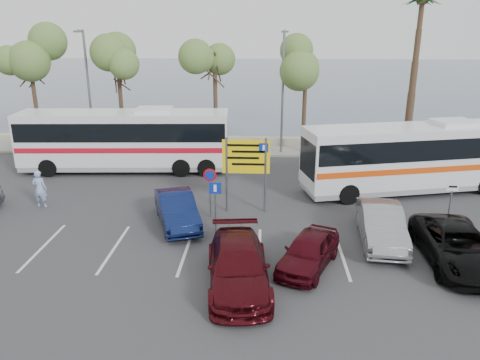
{
  "coord_description": "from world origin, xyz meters",
  "views": [
    {
      "loc": [
        1.78,
        -17.54,
        8.52
      ],
      "look_at": [
        0.73,
        3.0,
        1.63
      ],
      "focal_mm": 35.0,
      "sensor_mm": 36.0,
      "label": 1
    }
  ],
  "objects_px": {
    "street_lamp_right": "(283,87)",
    "coach_bus_right": "(417,159)",
    "car_red": "(309,251)",
    "car_silver_b": "(381,225)",
    "direction_sign": "(246,162)",
    "car_maroon": "(238,266)",
    "coach_bus_left": "(125,142)",
    "car_blue": "(177,209)",
    "suv_black": "(458,246)",
    "pedestrian_near": "(40,189)",
    "street_lamp_left": "(88,85)",
    "pedestrian_far": "(395,175)"
  },
  "relations": [
    {
      "from": "car_maroon",
      "to": "car_silver_b",
      "type": "relative_size",
      "value": 1.1
    },
    {
      "from": "coach_bus_left",
      "to": "car_red",
      "type": "bearing_deg",
      "value": -48.88
    },
    {
      "from": "direction_sign",
      "to": "car_maroon",
      "type": "relative_size",
      "value": 0.72
    },
    {
      "from": "coach_bus_left",
      "to": "direction_sign",
      "type": "bearing_deg",
      "value": -39.36
    },
    {
      "from": "car_red",
      "to": "car_silver_b",
      "type": "xyz_separation_m",
      "value": [
        3.13,
        2.27,
        0.11
      ]
    },
    {
      "from": "direction_sign",
      "to": "coach_bus_right",
      "type": "distance_m",
      "value": 9.5
    },
    {
      "from": "direction_sign",
      "to": "coach_bus_right",
      "type": "relative_size",
      "value": 0.29
    },
    {
      "from": "car_red",
      "to": "pedestrian_near",
      "type": "xyz_separation_m",
      "value": [
        -12.5,
        5.34,
        0.29
      ]
    },
    {
      "from": "coach_bus_right",
      "to": "car_maroon",
      "type": "bearing_deg",
      "value": -131.62
    },
    {
      "from": "car_blue",
      "to": "pedestrian_far",
      "type": "distance_m",
      "value": 11.9
    },
    {
      "from": "car_red",
      "to": "car_silver_b",
      "type": "relative_size",
      "value": 0.82
    },
    {
      "from": "street_lamp_right",
      "to": "pedestrian_far",
      "type": "distance_m",
      "value": 9.84
    },
    {
      "from": "coach_bus_right",
      "to": "coach_bus_left",
      "type": "bearing_deg",
      "value": 170.12
    },
    {
      "from": "car_maroon",
      "to": "suv_black",
      "type": "bearing_deg",
      "value": 7.6
    },
    {
      "from": "direction_sign",
      "to": "car_maroon",
      "type": "distance_m",
      "value": 6.91
    },
    {
      "from": "street_lamp_left",
      "to": "pedestrian_near",
      "type": "bearing_deg",
      "value": -84.45
    },
    {
      "from": "street_lamp_left",
      "to": "pedestrian_near",
      "type": "xyz_separation_m",
      "value": [
        1.0,
        -10.28,
        -3.67
      ]
    },
    {
      "from": "suv_black",
      "to": "pedestrian_near",
      "type": "xyz_separation_m",
      "value": [
        -18.03,
        4.78,
        0.21
      ]
    },
    {
      "from": "coach_bus_right",
      "to": "street_lamp_left",
      "type": "bearing_deg",
      "value": 160.56
    },
    {
      "from": "street_lamp_right",
      "to": "direction_sign",
      "type": "relative_size",
      "value": 2.23
    },
    {
      "from": "street_lamp_left",
      "to": "car_red",
      "type": "height_order",
      "value": "street_lamp_left"
    },
    {
      "from": "suv_black",
      "to": "pedestrian_near",
      "type": "height_order",
      "value": "pedestrian_near"
    },
    {
      "from": "car_maroon",
      "to": "car_silver_b",
      "type": "xyz_separation_m",
      "value": [
        5.63,
        3.67,
        0.03
      ]
    },
    {
      "from": "street_lamp_right",
      "to": "coach_bus_right",
      "type": "xyz_separation_m",
      "value": [
        6.88,
        -7.02,
        -2.85
      ]
    },
    {
      "from": "coach_bus_right",
      "to": "pedestrian_near",
      "type": "xyz_separation_m",
      "value": [
        -18.88,
        -3.26,
        -0.82
      ]
    },
    {
      "from": "pedestrian_near",
      "to": "car_maroon",
      "type": "bearing_deg",
      "value": 146.8
    },
    {
      "from": "car_red",
      "to": "pedestrian_far",
      "type": "height_order",
      "value": "pedestrian_far"
    },
    {
      "from": "street_lamp_left",
      "to": "direction_sign",
      "type": "xyz_separation_m",
      "value": [
        11.0,
        -10.32,
        -2.17
      ]
    },
    {
      "from": "coach_bus_left",
      "to": "pedestrian_far",
      "type": "bearing_deg",
      "value": -10.56
    },
    {
      "from": "coach_bus_right",
      "to": "car_blue",
      "type": "xyz_separation_m",
      "value": [
        -11.88,
        -5.0,
        -1.04
      ]
    },
    {
      "from": "coach_bus_right",
      "to": "car_silver_b",
      "type": "height_order",
      "value": "coach_bus_right"
    },
    {
      "from": "direction_sign",
      "to": "coach_bus_right",
      "type": "xyz_separation_m",
      "value": [
        8.88,
        3.3,
        -0.68
      ]
    },
    {
      "from": "street_lamp_right",
      "to": "car_silver_b",
      "type": "height_order",
      "value": "street_lamp_right"
    },
    {
      "from": "pedestrian_near",
      "to": "car_blue",
      "type": "bearing_deg",
      "value": 166.84
    },
    {
      "from": "pedestrian_far",
      "to": "street_lamp_left",
      "type": "bearing_deg",
      "value": 52.38
    },
    {
      "from": "car_silver_b",
      "to": "street_lamp_left",
      "type": "bearing_deg",
      "value": 145.76
    },
    {
      "from": "pedestrian_near",
      "to": "suv_black",
      "type": "bearing_deg",
      "value": 165.92
    },
    {
      "from": "car_red",
      "to": "pedestrian_near",
      "type": "bearing_deg",
      "value": -179.2
    },
    {
      "from": "suv_black",
      "to": "car_silver_b",
      "type": "height_order",
      "value": "car_silver_b"
    },
    {
      "from": "street_lamp_right",
      "to": "car_blue",
      "type": "xyz_separation_m",
      "value": [
        -5.0,
        -12.02,
        -3.89
      ]
    },
    {
      "from": "street_lamp_left",
      "to": "car_blue",
      "type": "relative_size",
      "value": 1.85
    },
    {
      "from": "coach_bus_left",
      "to": "coach_bus_right",
      "type": "relative_size",
      "value": 1.01
    },
    {
      "from": "street_lamp_right",
      "to": "direction_sign",
      "type": "bearing_deg",
      "value": -100.94
    },
    {
      "from": "direction_sign",
      "to": "pedestrian_near",
      "type": "distance_m",
      "value": 10.12
    },
    {
      "from": "coach_bus_left",
      "to": "car_blue",
      "type": "xyz_separation_m",
      "value": [
        4.5,
        -7.85,
        -1.07
      ]
    },
    {
      "from": "coach_bus_right",
      "to": "car_silver_b",
      "type": "bearing_deg",
      "value": -117.17
    },
    {
      "from": "direction_sign",
      "to": "car_maroon",
      "type": "xyz_separation_m",
      "value": [
        -0.0,
        -6.7,
        -1.7
      ]
    },
    {
      "from": "car_red",
      "to": "pedestrian_near",
      "type": "distance_m",
      "value": 13.59
    },
    {
      "from": "street_lamp_left",
      "to": "suv_black",
      "type": "xyz_separation_m",
      "value": [
        19.03,
        -15.06,
        -3.88
      ]
    },
    {
      "from": "coach_bus_right",
      "to": "car_silver_b",
      "type": "distance_m",
      "value": 7.19
    }
  ]
}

